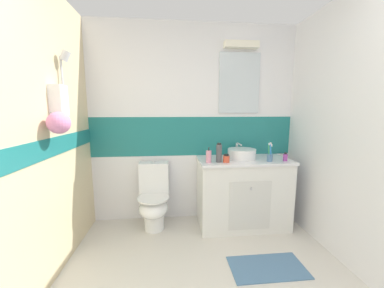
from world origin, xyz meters
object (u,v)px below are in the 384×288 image
(sink_basin, at_px, (242,153))
(toothbrush_cup, at_px, (270,156))
(shampoo_bottle_tall, at_px, (219,153))
(soap_dispenser, at_px, (209,156))
(toilet, at_px, (154,198))
(hair_gel_jar, at_px, (226,159))
(perfume_flask_small, at_px, (285,157))

(sink_basin, relative_size, toothbrush_cup, 1.71)
(toothbrush_cup, xyz_separation_m, shampoo_bottle_tall, (-0.59, 0.03, 0.05))
(soap_dispenser, bearing_deg, toilet, 163.98)
(sink_basin, distance_m, soap_dispenser, 0.47)
(toothbrush_cup, distance_m, soap_dispenser, 0.71)
(soap_dispenser, xyz_separation_m, hair_gel_jar, (0.20, -0.01, -0.03))
(toilet, relative_size, shampoo_bottle_tall, 3.66)
(sink_basin, bearing_deg, perfume_flask_small, -22.37)
(shampoo_bottle_tall, bearing_deg, hair_gel_jar, -12.64)
(sink_basin, relative_size, perfume_flask_small, 3.76)
(toothbrush_cup, height_order, perfume_flask_small, toothbrush_cup)
(toilet, distance_m, perfume_flask_small, 1.63)
(sink_basin, relative_size, shampoo_bottle_tall, 1.74)
(perfume_flask_small, distance_m, hair_gel_jar, 0.70)
(shampoo_bottle_tall, bearing_deg, toothbrush_cup, -3.01)
(sink_basin, xyz_separation_m, toothbrush_cup, (0.27, -0.19, -0.00))
(sink_basin, bearing_deg, hair_gel_jar, -143.00)
(toilet, xyz_separation_m, perfume_flask_small, (1.53, -0.20, 0.53))
(toilet, relative_size, hair_gel_jar, 8.53)
(sink_basin, height_order, toothbrush_cup, toothbrush_cup)
(perfume_flask_small, xyz_separation_m, shampoo_bottle_tall, (-0.78, 0.03, 0.06))
(sink_basin, bearing_deg, toothbrush_cup, -35.46)
(sink_basin, distance_m, shampoo_bottle_tall, 0.36)
(perfume_flask_small, relative_size, shampoo_bottle_tall, 0.46)
(toothbrush_cup, xyz_separation_m, perfume_flask_small, (0.19, 0.00, -0.01))
(hair_gel_jar, bearing_deg, toothbrush_cup, -1.44)
(sink_basin, height_order, toilet, sink_basin)
(sink_basin, relative_size, hair_gel_jar, 4.05)
(soap_dispenser, bearing_deg, perfume_flask_small, -1.16)
(soap_dispenser, bearing_deg, shampoo_bottle_tall, 4.52)
(shampoo_bottle_tall, xyz_separation_m, hair_gel_jar, (0.08, -0.02, -0.06))
(toothbrush_cup, distance_m, perfume_flask_small, 0.19)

